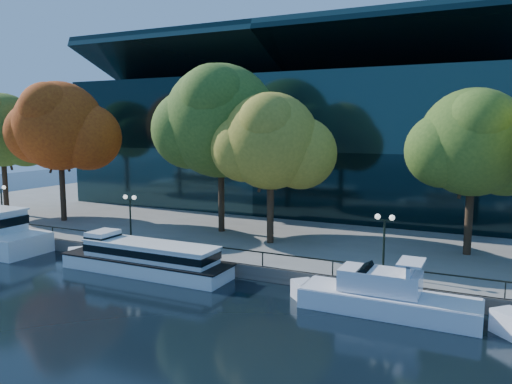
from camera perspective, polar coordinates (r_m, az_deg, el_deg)
The scene contains 14 objects.
ground at distance 34.80m, azimuth -9.17°, elevation -10.25°, with size 160.00×160.00×0.00m, color black.
promenade at distance 67.03m, azimuth 8.89°, elevation -1.18°, with size 90.00×67.08×1.00m.
railing at distance 36.88m, azimuth -6.33°, elevation -6.05°, with size 88.20×0.08×0.99m.
convention_building at distance 63.27m, azimuth 4.34°, elevation 5.66°, with size 50.00×24.57×21.43m.
tour_boat at distance 37.43m, azimuth -12.96°, elevation -7.21°, with size 14.47×3.23×2.75m.
cruiser_near at distance 29.93m, azimuth 14.03°, elevation -11.37°, with size 11.03×2.84×3.20m.
tree_0 at distance 60.85m, azimuth -27.01°, elevation 6.17°, with size 9.97×8.18×13.14m.
tree_1 at distance 53.73m, azimuth -21.46°, elevation 6.82°, with size 11.06×9.07×14.00m.
tree_2 at distance 44.83m, azimuth -3.88°, elevation 7.82°, with size 12.65×10.37×15.08m.
tree_3 at distance 40.26m, azimuth 1.85°, elevation 5.58°, with size 9.79×8.02×12.29m.
tree_4 at distance 39.83m, azimuth 23.78°, elevation 4.96°, with size 9.89×8.11×12.35m.
lamp_0 at distance 52.99m, azimuth -27.09°, elevation -0.44°, with size 1.26×0.36×4.03m.
lamp_1 at distance 41.82m, azimuth -14.20°, elevation -1.76°, with size 1.26×0.36×4.03m.
lamp_2 at distance 32.83m, azimuth 14.46°, elevation -4.29°, with size 1.26×0.36×4.03m.
Camera 1 is at (19.13, -27.07, 10.59)m, focal length 35.00 mm.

